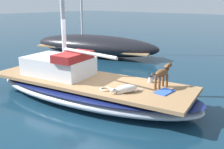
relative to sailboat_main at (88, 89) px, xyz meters
The scene contains 9 objects.
ground_plane 0.34m from the sailboat_main, ahead, with size 120.00×120.00×0.00m, color #143347.
sailboat_main is the anchor object (origin of this frame).
cabin_house 1.30m from the sailboat_main, 101.34° to the left, with size 1.78×2.45×0.84m.
dog_brown 2.45m from the sailboat_main, 69.55° to the right, with size 0.94×0.27×0.70m.
dog_white 1.70m from the sailboat_main, 96.64° to the right, with size 0.85×0.58×0.22m.
deck_winch 2.00m from the sailboat_main, 57.94° to the right, with size 0.16×0.16×0.21m.
coiled_rope 1.19m from the sailboat_main, 109.01° to the right, with size 0.32×0.32×0.04m, color beige.
deck_towel 2.51m from the sailboat_main, 77.74° to the right, with size 0.56×0.36×0.03m, color blue.
moored_boat_starboard_side 6.99m from the sailboat_main, 42.72° to the left, with size 4.21×8.06×6.93m.
Camera 1 is at (-5.37, -5.59, 3.03)m, focal length 40.87 mm.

